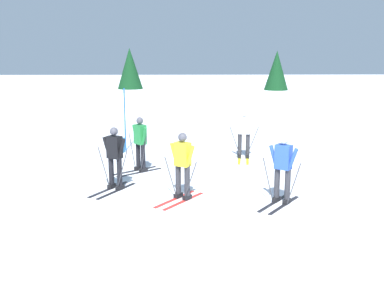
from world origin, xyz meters
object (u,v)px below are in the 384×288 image
Objects in this scene: skier_yellow at (182,164)px; skier_black at (115,155)px; conifer_far_left at (276,76)px; skier_blue at (283,167)px; skier_white at (244,131)px; conifer_far_right at (130,74)px; trail_marker_pole at (125,120)px; skier_green at (140,142)px.

skier_yellow and skier_black have the same top height.
conifer_far_left reaches higher than skier_yellow.
conifer_far_left is at bearing 78.92° from skier_blue.
skier_white is 5.27m from skier_black.
skier_black is 0.46× the size of conifer_far_left.
skier_black is at bearing -85.16° from conifer_far_right.
conifer_far_right reaches higher than trail_marker_pole.
skier_yellow is 1.00× the size of skier_white.
skier_white is 0.45× the size of conifer_far_right.
skier_blue and skier_black have the same top height.
conifer_far_left is at bearing 62.11° from skier_green.
conifer_far_right is (-1.35, 15.90, 1.33)m from skier_black.
skier_black is at bearing 153.56° from skier_yellow.
skier_green is at bearing -74.60° from trail_marker_pole.
skier_green is 14.82m from conifer_far_left.
conifer_far_right is (-5.30, 12.41, 1.33)m from skier_white.
skier_green is 1.88m from skier_black.
skier_black is (-1.80, 0.90, 0.04)m from skier_yellow.
conifer_far_right is (-8.75, 1.03, 0.08)m from conifer_far_left.
skier_blue is 0.44× the size of conifer_far_right.
conifer_far_right reaches higher than skier_green.
skier_yellow and skier_white have the same top height.
skier_green is 3.14m from trail_marker_pole.
skier_green and skier_blue have the same top height.
trail_marker_pole is at bearing -84.75° from conifer_far_right.
skier_yellow is (-2.45, 0.35, -0.00)m from skier_blue.
trail_marker_pole is at bearing 105.40° from skier_green.
conifer_far_right is (-1.85, 14.08, 1.37)m from skier_green.
conifer_far_right reaches higher than skier_yellow.
trail_marker_pole is 11.17m from conifer_far_right.
conifer_far_right is (-1.02, 11.07, 1.11)m from trail_marker_pole.
skier_green is 0.46× the size of conifer_far_left.
skier_white is at bearing 41.38° from skier_black.
trail_marker_pole is (-2.13, 5.72, 0.25)m from skier_yellow.
skier_green and skier_yellow have the same top height.
skier_blue is 4.74m from skier_white.
conifer_far_right is at bearing 113.12° from skier_white.
skier_white is (3.45, 1.67, 0.04)m from skier_green.
trail_marker_pole is at bearing -127.62° from conifer_far_left.
skier_black is (-0.50, -1.81, 0.04)m from skier_green.
skier_yellow is at bearing 171.81° from skier_blue.
skier_yellow is 16.77m from conifer_far_left.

